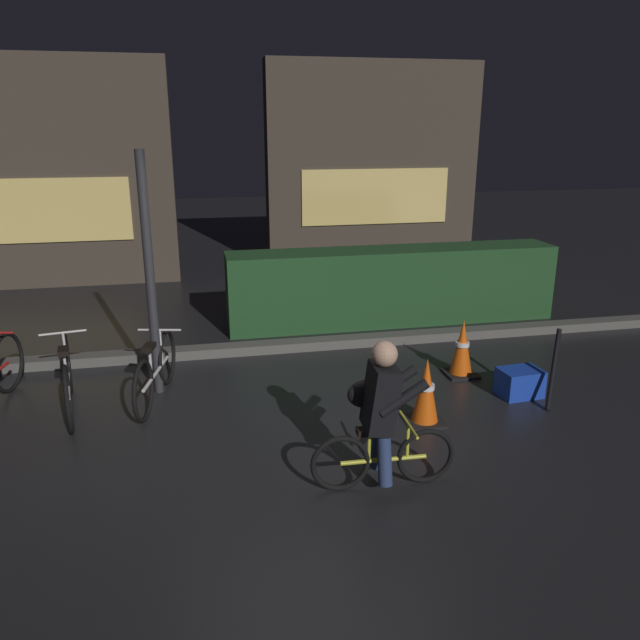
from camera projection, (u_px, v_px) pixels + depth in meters
ground_plane at (312, 429)px, 5.98m from camera, size 40.00×40.00×0.00m
sidewalk_curb at (280, 346)px, 8.02m from camera, size 12.00×0.24×0.12m
hedge_row at (392, 286)px, 9.06m from camera, size 4.80×0.70×1.09m
storefront_left at (22, 175)px, 10.71m from camera, size 5.12×0.54×3.93m
storefront_right at (373, 166)px, 12.61m from camera, size 4.34×0.54×4.00m
street_post at (150, 277)px, 6.43m from camera, size 0.10×0.10×2.57m
parked_bike_left_mid at (68, 379)px, 6.27m from camera, size 0.46×1.64×0.76m
parked_bike_center_left at (156, 372)px, 6.50m from camera, size 0.47×1.52×0.71m
traffic_cone_near at (426, 392)px, 6.00m from camera, size 0.36×0.36×0.67m
traffic_cone_far at (462, 349)px, 7.17m from camera, size 0.36×0.36×0.67m
blue_crate at (520, 383)px, 6.67m from camera, size 0.47×0.36×0.30m
cyclist at (381, 415)px, 4.86m from camera, size 1.19×0.53×1.25m
closed_umbrella at (553, 369)px, 6.41m from camera, size 0.30×0.38×0.78m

